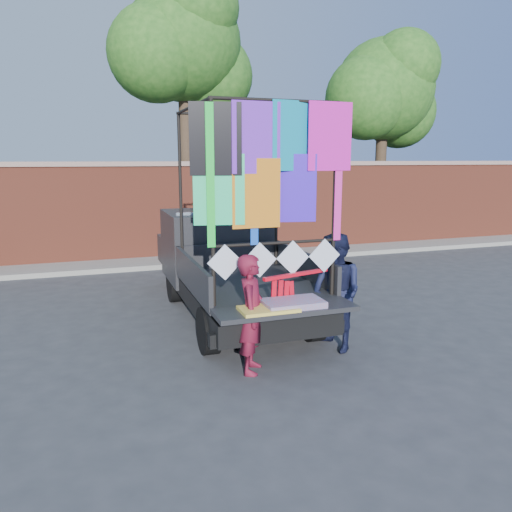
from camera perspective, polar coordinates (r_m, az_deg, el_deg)
name	(u,v)px	position (r m, az deg, el deg)	size (l,w,h in m)	color
ground	(233,353)	(7.15, -2.59, -10.97)	(90.00, 90.00, 0.00)	#38383A
brick_wall	(159,210)	(13.56, -11.01, 5.13)	(30.00, 0.45, 2.61)	#99412C
curb	(165,262)	(13.07, -10.38, -0.69)	(30.00, 1.20, 0.12)	gray
tree_mid	(185,48)	(15.07, -8.15, 22.51)	(4.20, 3.30, 7.73)	#38281C
tree_right	(386,93)	(17.37, 14.61, 17.57)	(4.20, 3.30, 6.62)	#38281C
pickup_truck	(223,261)	(9.08, -3.80, -0.54)	(2.15, 5.41, 3.41)	black
woman	(252,314)	(6.31, -0.48, -6.63)	(0.56, 0.36, 1.52)	maroon
man	(336,293)	(7.09, 9.09, -4.14)	(0.81, 0.63, 1.67)	#161A38
streamer_bundle	(289,291)	(6.57, 3.74, -3.98)	(1.02, 0.33, 0.72)	red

